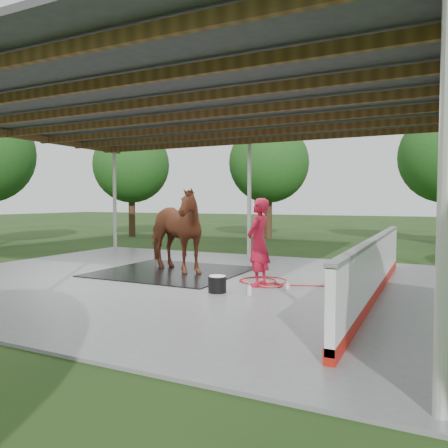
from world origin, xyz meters
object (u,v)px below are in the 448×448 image
at_px(horse, 171,230).
at_px(wash_bucket, 217,284).
at_px(dasher_board, 376,268).
at_px(handler, 259,242).

distance_m(horse, wash_bucket, 2.95).
distance_m(dasher_board, horse, 5.18).
bearing_deg(wash_bucket, horse, 141.87).
relative_size(dasher_board, handler, 4.21).
distance_m(dasher_board, wash_bucket, 3.10).
xyz_separation_m(handler, wash_bucket, (-0.50, -0.98, -0.78)).
height_order(dasher_board, handler, handler).
bearing_deg(handler, wash_bucket, -23.31).
bearing_deg(horse, wash_bucket, -105.06).
height_order(dasher_board, horse, horse).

